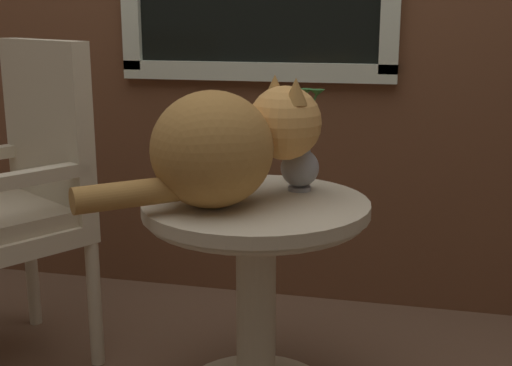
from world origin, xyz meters
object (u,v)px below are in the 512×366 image
(cat, at_px, (226,144))
(pewter_vase_with_ivy, at_px, (300,161))
(wicker_side_table, at_px, (256,263))
(wicker_chair, at_px, (17,192))

(cat, relative_size, pewter_vase_with_ivy, 1.94)
(cat, distance_m, pewter_vase_with_ivy, 0.27)
(pewter_vase_with_ivy, bearing_deg, cat, -130.34)
(wicker_side_table, relative_size, cat, 1.11)
(cat, xyz_separation_m, pewter_vase_with_ivy, (0.17, 0.20, -0.08))
(wicker_side_table, relative_size, wicker_chair, 0.61)
(wicker_side_table, distance_m, pewter_vase_with_ivy, 0.32)
(wicker_chair, bearing_deg, cat, -12.26)
(wicker_chair, height_order, pewter_vase_with_ivy, wicker_chair)
(wicker_side_table, distance_m, cat, 0.36)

